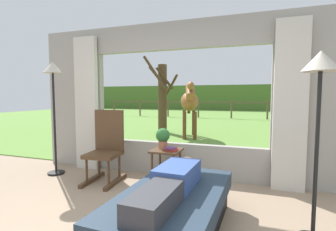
{
  "coord_description": "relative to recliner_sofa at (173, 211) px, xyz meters",
  "views": [
    {
      "loc": [
        1.2,
        -1.68,
        1.34
      ],
      "look_at": [
        0.0,
        1.8,
        1.05
      ],
      "focal_mm": 26.43,
      "sensor_mm": 36.0,
      "label": 1
    }
  ],
  "objects": [
    {
      "name": "outdoor_pasture_lawn",
      "position": [
        -0.48,
        12.62,
        -0.21
      ],
      "size": [
        36.0,
        21.68,
        0.02
      ],
      "primitive_type": "cube",
      "color": "olive",
      "rests_on": "ground_plane"
    },
    {
      "name": "distant_hill_ridge",
      "position": [
        -0.48,
        22.46,
        0.98
      ],
      "size": [
        36.0,
        2.0,
        2.4
      ],
      "primitive_type": "cube",
      "color": "#4A6A2C",
      "rests_on": "ground_plane"
    },
    {
      "name": "pasture_fence_line",
      "position": [
        -0.48,
        12.92,
        0.53
      ],
      "size": [
        16.1,
        0.1,
        1.1
      ],
      "color": "brown",
      "rests_on": "outdoor_pasture_lawn"
    },
    {
      "name": "curtain_panel_left",
      "position": [
        -2.17,
        1.58,
        0.98
      ],
      "size": [
        0.44,
        0.1,
        2.4
      ],
      "primitive_type": "cube",
      "color": "beige",
      "rests_on": "ground_plane"
    },
    {
      "name": "floor_lamp_left",
      "position": [
        -2.48,
        1.11,
        1.32
      ],
      "size": [
        0.32,
        0.32,
        1.91
      ],
      "color": "black",
      "rests_on": "ground_plane"
    },
    {
      "name": "rocking_chair",
      "position": [
        -1.46,
        1.1,
        0.33
      ],
      "size": [
        0.52,
        0.72,
        1.12
      ],
      "rotation": [
        0.0,
        0.0,
        0.09
      ],
      "color": "#4C331E",
      "rests_on": "ground_plane"
    },
    {
      "name": "recliner_sofa",
      "position": [
        0.0,
        0.0,
        0.0
      ],
      "size": [
        0.97,
        1.74,
        0.42
      ],
      "rotation": [
        0.0,
        0.0,
        -0.04
      ],
      "color": "black",
      "rests_on": "ground_plane"
    },
    {
      "name": "horse",
      "position": [
        -1.18,
        5.39,
        0.94
      ],
      "size": [
        0.88,
        1.82,
        1.73
      ],
      "rotation": [
        0.0,
        0.0,
        -2.87
      ],
      "color": "brown",
      "rests_on": "outdoor_pasture_lawn"
    },
    {
      "name": "reclining_person",
      "position": [
        0.0,
        -0.05,
        0.3
      ],
      "size": [
        0.37,
        1.43,
        0.22
      ],
      "rotation": [
        0.0,
        0.0,
        -0.04
      ],
      "color": "#334C8C",
      "rests_on": "recliner_sofa"
    },
    {
      "name": "side_table",
      "position": [
        -0.53,
        1.31,
        0.21
      ],
      "size": [
        0.44,
        0.44,
        0.52
      ],
      "color": "#4C331E",
      "rests_on": "ground_plane"
    },
    {
      "name": "potted_plant",
      "position": [
        -0.61,
        1.37,
        0.48
      ],
      "size": [
        0.22,
        0.22,
        0.32
      ],
      "color": "#9E6042",
      "rests_on": "side_table"
    },
    {
      "name": "back_wall_with_window",
      "position": [
        -0.48,
        1.72,
        1.03
      ],
      "size": [
        5.2,
        0.12,
        2.55
      ],
      "color": "#9E998E",
      "rests_on": "ground_plane"
    },
    {
      "name": "floor_lamp_right",
      "position": [
        1.26,
        0.27,
        1.18
      ],
      "size": [
        0.32,
        0.32,
        1.74
      ],
      "color": "black",
      "rests_on": "ground_plane"
    },
    {
      "name": "curtain_panel_right",
      "position": [
        1.21,
        1.58,
        0.98
      ],
      "size": [
        0.44,
        0.1,
        2.4
      ],
      "primitive_type": "cube",
      "color": "beige",
      "rests_on": "ground_plane"
    },
    {
      "name": "book_stack",
      "position": [
        -0.43,
        1.25,
        0.33
      ],
      "size": [
        0.19,
        0.14,
        0.05
      ],
      "color": "#B22D28",
      "rests_on": "side_table"
    },
    {
      "name": "pasture_tree",
      "position": [
        -2.41,
        6.22,
        1.12
      ],
      "size": [
        1.15,
        1.23,
        2.72
      ],
      "color": "#4C3823",
      "rests_on": "outdoor_pasture_lawn"
    }
  ]
}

